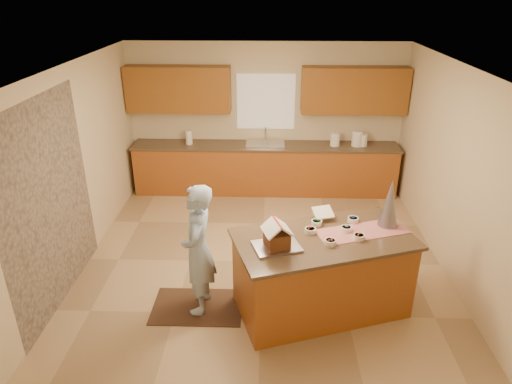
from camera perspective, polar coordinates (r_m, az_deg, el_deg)
floor at (r=6.60m, az=0.82°, el=-8.66°), size 5.50×5.50×0.00m
ceiling at (r=5.60m, az=0.99°, el=15.13°), size 5.50×5.50×0.00m
wall_back at (r=8.58m, az=1.22°, el=9.24°), size 5.50×5.50×0.00m
wall_front at (r=3.58m, az=0.12°, el=-14.70°), size 5.50×5.50×0.00m
wall_left at (r=6.50m, az=-21.72°, el=2.35°), size 5.50×5.50×0.00m
wall_right at (r=6.44m, az=23.74°, el=1.79°), size 5.50×5.50×0.00m
stone_accent at (r=5.87m, az=-24.25°, el=-1.54°), size 0.00×2.50×2.50m
window_curtain at (r=8.47m, az=1.23°, el=11.14°), size 1.05×0.03×1.00m
back_counter_base at (r=8.58m, az=1.14°, el=2.84°), size 4.80×0.60×0.88m
back_counter_top at (r=8.42m, az=1.17°, el=5.74°), size 4.85×0.63×0.04m
upper_cabinet_left at (r=8.43m, az=-9.61°, el=12.48°), size 1.85×0.35×0.80m
upper_cabinet_right at (r=8.40m, az=12.12°, el=12.25°), size 1.85×0.35×0.80m
sink at (r=8.43m, az=1.17°, el=5.68°), size 0.70×0.45×0.12m
faucet at (r=8.54m, az=1.19°, el=7.15°), size 0.03×0.03×0.28m
island_base at (r=5.56m, az=8.14°, el=-10.19°), size 2.13×1.52×0.94m
island_top at (r=5.30m, az=8.46°, el=-5.80°), size 2.24×1.63×0.04m
table_runner at (r=5.49m, az=13.08°, el=-4.77°), size 1.14×0.70×0.01m
baking_tray at (r=5.04m, az=2.58°, el=-6.78°), size 0.58×0.50×0.03m
cookbook at (r=5.62m, az=8.33°, el=-2.52°), size 0.28×0.25×0.10m
tinsel_tree at (r=5.57m, az=16.29°, el=-1.32°), size 0.30×0.30×0.59m
rug at (r=5.83m, az=-7.26°, el=-13.92°), size 1.09×0.71×0.01m
boy at (r=5.36m, az=-7.18°, el=-7.15°), size 0.41×0.60×1.61m
canister_a at (r=8.46m, az=9.79°, el=6.47°), size 0.17×0.17×0.24m
canister_b at (r=8.52m, az=12.45°, el=6.52°), size 0.19×0.19×0.28m
canister_c at (r=8.55m, az=13.15°, el=6.29°), size 0.15×0.15×0.22m
paper_towel at (r=8.50m, az=-8.32°, el=6.73°), size 0.12×0.12×0.26m
gingerbread_house at (r=4.97m, az=2.61°, el=-5.54°), size 0.37×0.38×0.30m
candy_bowls at (r=5.40m, az=9.89°, el=-4.67°), size 0.66×0.66×0.06m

